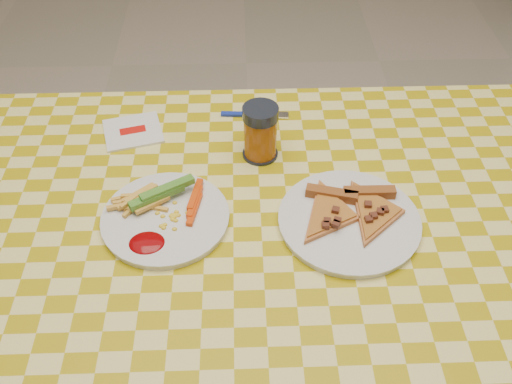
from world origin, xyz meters
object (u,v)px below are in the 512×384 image
(plate_right, at_px, (349,222))
(table, at_px, (261,252))
(drink_glass, at_px, (260,133))
(plate_left, at_px, (166,219))

(plate_right, bearing_deg, table, -179.44)
(table, height_order, plate_right, plate_right)
(table, xyz_separation_m, drink_glass, (0.01, 0.20, 0.13))
(plate_right, bearing_deg, plate_left, 177.03)
(plate_left, bearing_deg, table, -6.18)
(drink_glass, bearing_deg, table, -91.61)
(plate_right, distance_m, drink_glass, 0.26)
(plate_left, relative_size, drink_glass, 1.94)
(table, distance_m, plate_left, 0.19)
(plate_left, height_order, plate_right, same)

